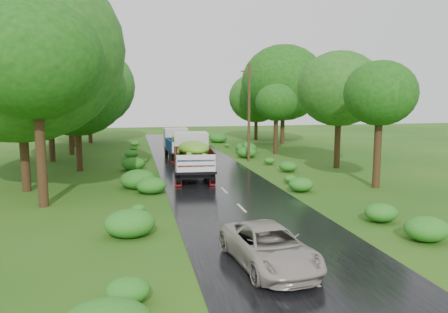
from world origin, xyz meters
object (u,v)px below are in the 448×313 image
object	(u,v)px
truck_near	(193,153)
car	(269,247)
truck_far	(179,142)
utility_pole	(249,112)

from	to	relation	value
truck_near	car	bearing A→B (deg)	-84.44
truck_near	car	distance (m)	15.46
truck_far	car	distance (m)	24.59
truck_near	utility_pole	distance (m)	8.55
utility_pole	car	bearing A→B (deg)	-82.38
truck_near	truck_far	distance (m)	9.15
truck_near	car	size ratio (longest dim) A/B	1.52
car	truck_near	bearing A→B (deg)	84.94
truck_far	car	world-z (taller)	truck_far
truck_near	car	world-z (taller)	truck_near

